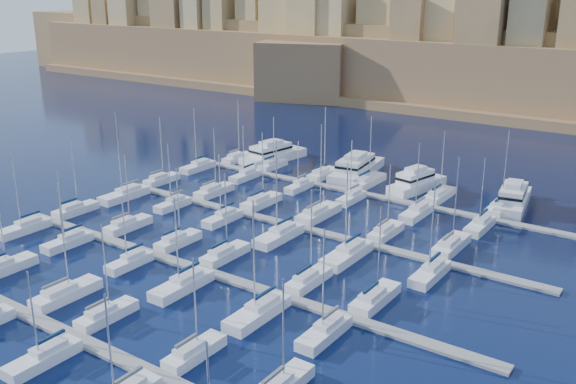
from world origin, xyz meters
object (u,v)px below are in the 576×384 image
Objects in this scene: motor_yacht_d at (513,198)px; sailboat_2 at (66,293)px; sailboat_4 at (194,352)px; motor_yacht_a at (273,154)px; motor_yacht_b at (356,168)px; motor_yacht_c at (416,182)px.

sailboat_2 is at bearing -117.99° from motor_yacht_d.
sailboat_4 reaches higher than motor_yacht_a.
motor_yacht_a and motor_yacht_d have the same top height.
sailboat_2 is 23.25m from sailboat_4.
motor_yacht_a is (-18.01, 70.17, 0.96)m from sailboat_2.
motor_yacht_d is at bearing -0.67° from motor_yacht_a.
motor_yacht_a is at bearing 104.40° from sailboat_2.
motor_yacht_b is 33.55m from motor_yacht_d.
motor_yacht_d is at bearing 78.95° from sailboat_4.
motor_yacht_a is 1.08× the size of motor_yacht_d.
motor_yacht_a is at bearing -177.42° from motor_yacht_b.
motor_yacht_b is at bearing 170.61° from motor_yacht_c.
motor_yacht_b is at bearing 105.40° from sailboat_4.
sailboat_2 is 72.45m from motor_yacht_a.
motor_yacht_c is at bearing -2.35° from motor_yacht_a.
motor_yacht_a is (-41.25, 70.90, 1.01)m from sailboat_4.
sailboat_2 reaches higher than motor_yacht_b.
sailboat_2 is 0.96× the size of motor_yacht_d.
motor_yacht_b is (-19.79, 71.87, 1.01)m from sailboat_4.
motor_yacht_c is at bearing -177.39° from motor_yacht_d.
sailboat_2 is 78.75m from motor_yacht_d.
motor_yacht_c is at bearing -9.39° from motor_yacht_b.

